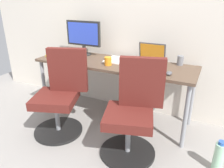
% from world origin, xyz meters
% --- Properties ---
extents(ground_plane, '(5.28, 5.28, 0.00)m').
position_xyz_m(ground_plane, '(0.00, 0.00, 0.00)').
color(ground_plane, gray).
extents(back_wall, '(4.40, 0.04, 2.60)m').
position_xyz_m(back_wall, '(0.00, 0.37, 1.30)').
color(back_wall, silver).
rests_on(back_wall, ground).
extents(desk, '(1.88, 0.58, 0.73)m').
position_xyz_m(desk, '(0.00, 0.00, 0.66)').
color(desk, brown).
rests_on(desk, ground).
extents(office_chair_left, '(0.56, 0.56, 0.94)m').
position_xyz_m(office_chair_left, '(-0.40, -0.52, 0.42)').
color(office_chair_left, black).
rests_on(office_chair_left, ground).
extents(office_chair_right, '(0.55, 0.55, 0.94)m').
position_xyz_m(office_chair_right, '(0.44, -0.51, 0.42)').
color(office_chair_right, black).
rests_on(office_chair_right, ground).
extents(water_bottle_on_floor, '(0.09, 0.09, 0.31)m').
position_xyz_m(water_bottle_on_floor, '(1.22, -0.44, 0.15)').
color(water_bottle_on_floor, '#A5D8B2').
rests_on(water_bottle_on_floor, ground).
extents(desktop_monitor, '(0.48, 0.18, 0.43)m').
position_xyz_m(desktop_monitor, '(-0.50, 0.15, 0.97)').
color(desktop_monitor, '#262626').
rests_on(desktop_monitor, desk).
extents(open_laptop, '(0.31, 0.26, 0.23)m').
position_xyz_m(open_laptop, '(0.39, 0.14, 0.78)').
color(open_laptop, '#4C4C51').
rests_on(open_laptop, desk).
extents(keyboard_by_monitor, '(0.34, 0.12, 0.02)m').
position_xyz_m(keyboard_by_monitor, '(-0.48, -0.19, 0.73)').
color(keyboard_by_monitor, '#2D2D2D').
rests_on(keyboard_by_monitor, desk).
extents(keyboard_by_laptop, '(0.34, 0.12, 0.02)m').
position_xyz_m(keyboard_by_laptop, '(0.43, -0.21, 0.73)').
color(keyboard_by_laptop, '#2D2D2D').
rests_on(keyboard_by_laptop, desk).
extents(mouse_by_monitor, '(0.06, 0.10, 0.03)m').
position_xyz_m(mouse_by_monitor, '(0.67, -0.15, 0.74)').
color(mouse_by_monitor, '#515156').
rests_on(mouse_by_monitor, desk).
extents(mouse_by_laptop, '(0.06, 0.10, 0.03)m').
position_xyz_m(mouse_by_laptop, '(-0.49, -0.02, 0.74)').
color(mouse_by_laptop, silver).
rests_on(mouse_by_laptop, desk).
extents(coffee_mug, '(0.08, 0.08, 0.09)m').
position_xyz_m(coffee_mug, '(-0.01, -0.12, 0.77)').
color(coffee_mug, orange).
rests_on(coffee_mug, desk).
extents(pen_cup, '(0.07, 0.07, 0.10)m').
position_xyz_m(pen_cup, '(0.71, 0.23, 0.78)').
color(pen_cup, slate).
rests_on(pen_cup, desk).
extents(phone_near_monitor, '(0.07, 0.14, 0.01)m').
position_xyz_m(phone_near_monitor, '(0.17, 0.12, 0.73)').
color(phone_near_monitor, black).
rests_on(phone_near_monitor, desk).
extents(notebook, '(0.21, 0.15, 0.03)m').
position_xyz_m(notebook, '(-0.78, -0.08, 0.74)').
color(notebook, yellow).
rests_on(notebook, desk).
extents(paper_pile, '(0.21, 0.30, 0.01)m').
position_xyz_m(paper_pile, '(-0.02, 0.09, 0.73)').
color(paper_pile, white).
rests_on(paper_pile, desk).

